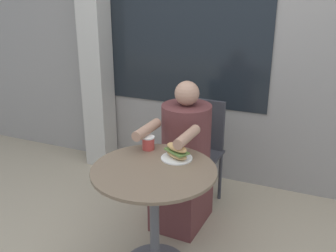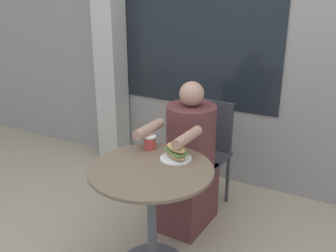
{
  "view_description": "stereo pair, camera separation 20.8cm",
  "coord_description": "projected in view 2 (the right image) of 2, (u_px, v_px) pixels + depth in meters",
  "views": [
    {
      "loc": [
        0.91,
        -1.91,
        1.78
      ],
      "look_at": [
        0.0,
        0.21,
        0.92
      ],
      "focal_mm": 42.0,
      "sensor_mm": 36.0,
      "label": 1
    },
    {
      "loc": [
        1.1,
        -1.82,
        1.78
      ],
      "look_at": [
        0.0,
        0.21,
        0.92
      ],
      "focal_mm": 42.0,
      "sensor_mm": 36.0,
      "label": 2
    }
  ],
  "objects": [
    {
      "name": "storefront_wall",
      "position": [
        235.0,
        28.0,
        3.28
      ],
      "size": [
        8.0,
        0.09,
        2.8
      ],
      "color": "gray",
      "rests_on": "ground_plane"
    },
    {
      "name": "cafe_table",
      "position": [
        151.0,
        195.0,
        2.43
      ],
      "size": [
        0.76,
        0.76,
        0.72
      ],
      "color": "brown",
      "rests_on": "ground_plane"
    },
    {
      "name": "seated_diner",
      "position": [
        188.0,
        166.0,
        2.93
      ],
      "size": [
        0.39,
        0.67,
        1.11
      ],
      "rotation": [
        0.0,
        0.0,
        3.1
      ],
      "color": "brown",
      "rests_on": "ground_plane"
    },
    {
      "name": "sandwich_on_plate",
      "position": [
        176.0,
        153.0,
        2.47
      ],
      "size": [
        0.2,
        0.2,
        0.09
      ],
      "rotation": [
        0.0,
        0.0,
        -0.52
      ],
      "color": "white",
      "rests_on": "cafe_table"
    },
    {
      "name": "lattice_pillar",
      "position": [
        110.0,
        44.0,
        3.73
      ],
      "size": [
        0.23,
        0.23,
        2.4
      ],
      "color": "#B2ADA3",
      "rests_on": "ground_plane"
    },
    {
      "name": "diner_chair",
      "position": [
        207.0,
        144.0,
        3.2
      ],
      "size": [
        0.4,
        0.4,
        0.87
      ],
      "rotation": [
        0.0,
        0.0,
        3.1
      ],
      "color": "#333338",
      "rests_on": "ground_plane"
    },
    {
      "name": "drink_cup",
      "position": [
        150.0,
        142.0,
        2.62
      ],
      "size": [
        0.08,
        0.08,
        0.09
      ],
      "color": "#B73D38",
      "rests_on": "cafe_table"
    }
  ]
}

